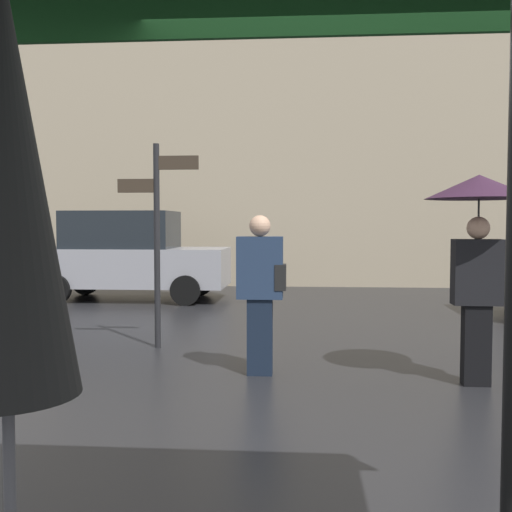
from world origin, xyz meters
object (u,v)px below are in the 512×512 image
at_px(folded_patio_umbrella_near, 3,191).
at_px(pedestrian_with_bag, 261,285).
at_px(pedestrian_with_umbrella, 479,219).
at_px(street_signpost, 157,224).
at_px(parked_car_left, 129,256).

xyz_separation_m(folded_patio_umbrella_near, pedestrian_with_bag, (0.41, 4.82, -0.75)).
relative_size(folded_patio_umbrella_near, pedestrian_with_umbrella, 1.15).
distance_m(folded_patio_umbrella_near, street_signpost, 6.25).
bearing_deg(pedestrian_with_umbrella, parked_car_left, 27.20).
relative_size(parked_car_left, street_signpost, 1.54).
bearing_deg(street_signpost, pedestrian_with_umbrella, -23.43).
bearing_deg(folded_patio_umbrella_near, pedestrian_with_umbrella, 60.00).
bearing_deg(pedestrian_with_umbrella, pedestrian_with_bag, 70.34).
distance_m(pedestrian_with_bag, street_signpost, 2.09).
height_order(folded_patio_umbrella_near, pedestrian_with_umbrella, folded_patio_umbrella_near).
height_order(pedestrian_with_umbrella, street_signpost, street_signpost).
relative_size(folded_patio_umbrella_near, street_signpost, 0.91).
bearing_deg(street_signpost, pedestrian_with_bag, -42.31).
xyz_separation_m(pedestrian_with_umbrella, parked_car_left, (-5.55, 6.58, -0.74)).
xyz_separation_m(pedestrian_with_umbrella, street_signpost, (-3.69, 1.60, -0.05)).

